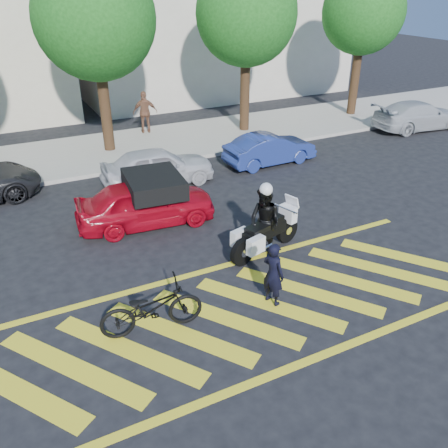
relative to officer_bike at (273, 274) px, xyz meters
name	(u,v)px	position (x,y,z in m)	size (l,w,h in m)	color
ground	(249,310)	(-0.61, -0.03, -0.78)	(90.00, 90.00, 0.00)	black
sidewalk	(110,151)	(-0.61, 11.97, -0.70)	(60.00, 5.00, 0.15)	#9E998E
crosswalk	(248,311)	(-0.65, -0.03, -0.77)	(12.33, 4.00, 0.01)	yellow
tree_center	(98,23)	(-0.48, 12.03, 4.32)	(4.60, 4.60, 7.56)	black
tree_right	(248,18)	(6.02, 12.03, 4.27)	(4.40, 4.40, 7.41)	black
tree_far_right	(364,15)	(12.52, 12.03, 4.17)	(4.00, 4.00, 7.10)	black
officer_bike	(273,274)	(0.00, 0.00, 0.00)	(0.57, 0.37, 1.55)	black
bicycle	(151,308)	(-2.77, 0.32, -0.21)	(0.76, 2.17, 1.14)	black
police_motorcycle	(265,234)	(0.97, 1.96, -0.17)	(2.45, 1.15, 1.11)	black
officer_moto	(265,222)	(0.95, 1.97, 0.17)	(0.92, 0.72, 1.89)	black
red_convertible	(146,203)	(-1.31, 5.02, -0.08)	(1.64, 4.08, 1.39)	#AA0718
parked_mid_right	(158,167)	(0.05, 7.77, -0.10)	(1.60, 3.98, 1.36)	silver
parked_right	(270,149)	(4.72, 7.77, -0.17)	(1.29, 3.70, 1.22)	navy
parked_far_right	(418,115)	(13.66, 8.64, -0.10)	(1.88, 4.62, 1.34)	#AAAEB2
pedestrian_right	(145,112)	(1.56, 13.58, 0.32)	(1.11, 0.46, 1.89)	brown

